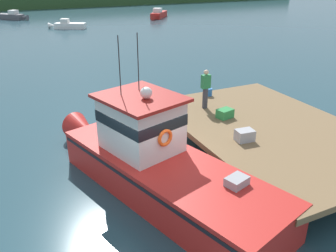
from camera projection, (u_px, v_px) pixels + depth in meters
ground_plane at (151, 185)px, 11.70m from camera, size 200.00×200.00×0.00m
dock at (270, 129)px, 13.15m from camera, size 6.00×9.00×1.20m
main_fishing_boat at (155, 161)px, 11.13m from camera, size 4.75×9.91×4.80m
crate_single_by_cleat at (225, 113)px, 13.78m from camera, size 0.68×0.56×0.35m
crate_stack_near_edge at (245, 135)px, 11.95m from camera, size 0.64×0.50×0.38m
bait_bucket at (209, 92)px, 16.18m from camera, size 0.32×0.32×0.34m
deckhand_by_the_boat at (206, 88)px, 14.48m from camera, size 0.36×0.22×1.63m
moored_boat_far_right at (12, 16)px, 49.05m from camera, size 4.14×4.26×1.26m
moored_boat_near_channel at (158, 14)px, 50.67m from camera, size 4.23×4.85×1.37m
moored_boat_mid_harbor at (68, 25)px, 41.70m from camera, size 4.28×2.92×1.12m
far_shoreline at (14, 1)px, 62.28m from camera, size 120.00×8.00×2.40m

